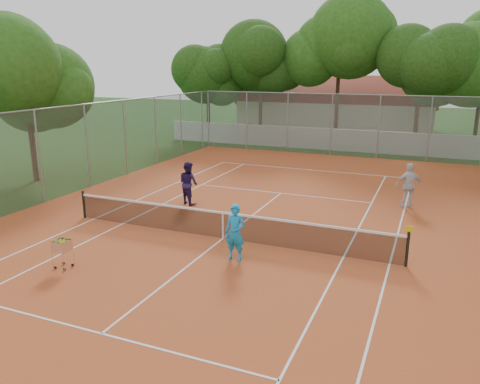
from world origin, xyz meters
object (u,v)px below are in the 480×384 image
at_px(clubhouse, 338,107).
at_px(player_far_left, 188,183).
at_px(player_near, 235,232).
at_px(player_far_right, 409,186).
at_px(tennis_net, 223,225).
at_px(ball_hopper, 63,253).

bearing_deg(clubhouse, player_far_left, -92.48).
distance_m(player_near, player_far_right, 8.94).
bearing_deg(player_far_left, tennis_net, 157.70).
xyz_separation_m(player_far_right, ball_hopper, (-8.85, -10.26, -0.48)).
distance_m(clubhouse, ball_hopper, 33.06).
height_order(player_far_right, ball_hopper, player_far_right).
bearing_deg(ball_hopper, player_far_right, 49.63).
height_order(player_near, player_far_left, player_far_left).
bearing_deg(player_far_right, player_near, 38.12).
xyz_separation_m(player_far_left, player_far_right, (8.68, 3.01, 0.03)).
relative_size(player_far_left, ball_hopper, 1.95).
bearing_deg(player_far_right, player_far_left, -2.76).
height_order(tennis_net, player_far_left, player_far_left).
relative_size(tennis_net, ball_hopper, 12.69).
bearing_deg(tennis_net, player_near, -53.50).
xyz_separation_m(player_near, player_far_left, (-4.21, 4.74, 0.04)).
xyz_separation_m(clubhouse, ball_hopper, (-1.29, -32.99, -1.71)).
xyz_separation_m(player_near, player_far_right, (4.47, 7.74, 0.07)).
relative_size(player_near, player_far_left, 0.96).
height_order(tennis_net, ball_hopper, tennis_net).
bearing_deg(clubhouse, ball_hopper, -92.23).
bearing_deg(player_near, player_far_left, 131.58).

